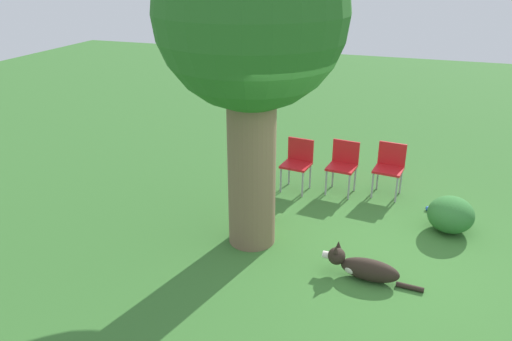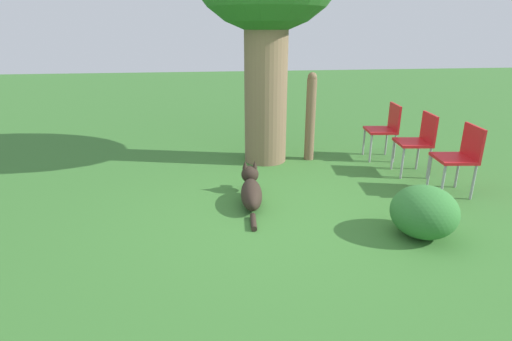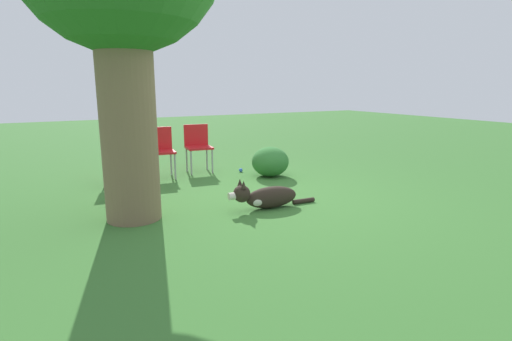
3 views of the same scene
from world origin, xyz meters
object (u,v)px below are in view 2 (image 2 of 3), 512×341
Objects in this scene: dog at (251,190)px; red_chair_2 at (386,127)px; red_chair_0 at (461,154)px; fence_post at (310,117)px; red_chair_1 at (419,139)px; tennis_ball at (455,216)px.

red_chair_2 reaches higher than dog.
red_chair_0 is (2.52, -0.06, 0.35)m from dog.
red_chair_1 is at bearing -32.98° from fence_post.
red_chair_2 is (2.24, 1.39, 0.35)m from dog.
dog is at bearing -125.64° from fence_post.
red_chair_0 is 0.91m from tennis_ball.
fence_post is at bearing 114.84° from tennis_ball.
fence_post reaches higher than red_chair_0.
fence_post reaches higher than red_chair_1.
tennis_ball is (2.11, -0.71, -0.12)m from dog.
red_chair_0 is (1.44, -1.57, -0.16)m from fence_post.
red_chair_1 is at bearing -72.31° from red_chair_0.
red_chair_2 is at bearing -72.31° from red_chair_1.
dog is 0.92× the size of fence_post.
fence_post is 2.13m from red_chair_0.
red_chair_1 is (-0.14, 0.72, 0.00)m from red_chair_0.
red_chair_0 is at bearing -47.45° from fence_post.
tennis_ball is (-0.27, -1.38, -0.47)m from red_chair_1.
red_chair_0 is at bearing 107.69° from red_chair_2.
dog is at bearing 22.37° from red_chair_1.
red_chair_1 is (1.30, -0.84, -0.16)m from fence_post.
fence_post is at bearing -26.32° from red_chair_1.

